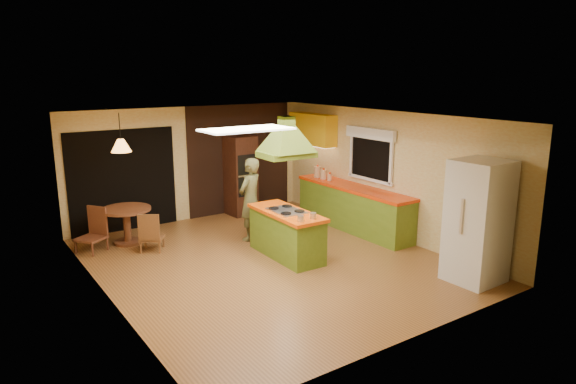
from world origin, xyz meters
TOP-DOWN VIEW (x-y plane):
  - ground at (0.00, 0.00)m, footprint 6.50×6.50m
  - room_walls at (0.00, 0.00)m, footprint 5.50×6.50m
  - ceiling_plane at (0.00, 0.00)m, footprint 6.50×6.50m
  - brick_panel at (1.25, 3.23)m, footprint 2.64×0.03m
  - nook_opening at (-1.50, 3.23)m, footprint 2.20×0.03m
  - right_counter at (2.45, 0.60)m, footprint 0.62×3.05m
  - upper_cabinets at (2.57, 2.20)m, footprint 0.34×1.40m
  - window_right at (2.70, 0.40)m, footprint 0.12×1.35m
  - fluor_panel at (-1.10, -1.20)m, footprint 1.20×0.60m
  - kitchen_island at (0.39, 0.04)m, footprint 0.71×1.68m
  - range_hood at (0.39, 0.04)m, footprint 0.91×0.67m
  - man at (0.34, 1.22)m, footprint 0.70×0.60m
  - refrigerator at (2.23, -2.54)m, footprint 0.81×0.77m
  - wall_oven at (1.09, 2.95)m, footprint 0.64×0.64m
  - dining_table at (-1.75, 2.35)m, footprint 0.93×0.93m
  - chair_left at (-2.45, 2.25)m, footprint 0.62×0.62m
  - chair_near at (-1.50, 1.70)m, footprint 0.56×0.56m
  - pendant_lamp at (-1.75, 2.35)m, footprint 0.42×0.42m
  - canister_large at (2.40, 1.76)m, footprint 0.19×0.19m
  - canister_medium at (2.40, 1.55)m, footprint 0.16×0.16m
  - canister_small at (2.40, 1.33)m, footprint 0.12×0.12m

SIDE VIEW (x-z plane):
  - ground at x=0.00m, z-range 0.00..0.00m
  - chair_near at x=-1.50m, z-range 0.00..0.74m
  - chair_left at x=-2.45m, z-range 0.00..0.82m
  - kitchen_island at x=0.39m, z-range 0.00..0.85m
  - right_counter at x=2.45m, z-range 0.00..0.92m
  - dining_table at x=-1.75m, z-range 0.14..0.84m
  - man at x=0.34m, z-range 0.00..1.62m
  - wall_oven at x=1.09m, z-range 0.00..1.82m
  - refrigerator at x=2.23m, z-range 0.00..1.94m
  - canister_small at x=2.40m, z-range 0.92..1.06m
  - canister_medium at x=2.40m, z-range 0.92..1.12m
  - canister_large at x=2.40m, z-range 0.92..1.16m
  - nook_opening at x=-1.50m, z-range 0.00..2.10m
  - room_walls at x=0.00m, z-range -2.00..4.50m
  - brick_panel at x=1.25m, z-range 0.00..2.50m
  - window_right at x=2.70m, z-range 1.24..2.30m
  - pendant_lamp at x=-1.75m, z-range 1.78..2.02m
  - upper_cabinets at x=2.57m, z-range 1.60..2.30m
  - range_hood at x=0.39m, z-range 1.87..2.64m
  - fluor_panel at x=-1.10m, z-range 2.47..2.50m
  - ceiling_plane at x=0.00m, z-range 2.50..2.50m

